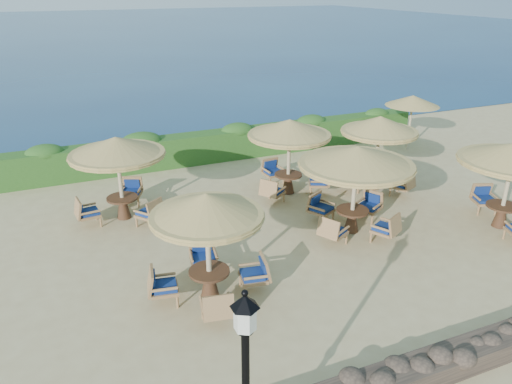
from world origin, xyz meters
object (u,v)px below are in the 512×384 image
Objects in this scene: cafe_set_3 at (118,160)px; cafe_set_2 at (512,163)px; cafe_set_1 at (356,170)px; cafe_set_5 at (379,138)px; cafe_set_0 at (207,230)px; cafe_set_4 at (289,140)px; extra_parasol at (413,101)px.

cafe_set_2 is at bearing -26.19° from cafe_set_3.
cafe_set_1 is 1.21× the size of cafe_set_5.
cafe_set_3 is (-1.15, 5.13, 0.17)m from cafe_set_0.
cafe_set_0 is at bearing -179.93° from cafe_set_2.
cafe_set_5 is at bearing -15.42° from cafe_set_4.
cafe_set_3 is 1.05× the size of cafe_set_5.
cafe_set_2 is at bearing -67.32° from cafe_set_5.
extra_parasol is at bearing 40.67° from cafe_set_1.
cafe_set_1 reaches higher than extra_parasol.
cafe_set_0 and cafe_set_1 have the same top height.
cafe_set_3 is 5.67m from cafe_set_4.
cafe_set_0 is 6.67m from cafe_set_4.
cafe_set_4 is (-0.42, 3.38, -0.02)m from cafe_set_1.
cafe_set_0 is 8.58m from cafe_set_5.
cafe_set_3 is at bearing 153.81° from cafe_set_2.
cafe_set_3 is 1.02× the size of cafe_set_4.
cafe_set_3 is 8.77m from cafe_set_5.
cafe_set_4 is at bearing 47.39° from cafe_set_0.
cafe_set_1 is (4.93, 1.53, 0.17)m from cafe_set_0.
cafe_set_4 is (4.51, 4.90, 0.16)m from cafe_set_0.
cafe_set_0 is at bearing -162.79° from cafe_set_1.
cafe_set_4 reaches higher than extra_parasol.
extra_parasol is 0.77× the size of cafe_set_2.
cafe_set_2 is 11.59m from cafe_set_3.
cafe_set_0 is at bearing -151.73° from cafe_set_5.
cafe_set_3 is (-10.40, 5.12, -0.13)m from cafe_set_2.
extra_parasol is 5.16m from cafe_set_5.
cafe_set_2 is 1.13× the size of cafe_set_5.
cafe_set_1 is 3.65m from cafe_set_5.
extra_parasol is at bearing 32.03° from cafe_set_0.
cafe_set_5 reaches higher than extra_parasol.
cafe_set_5 is at bearing -6.96° from cafe_set_3.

